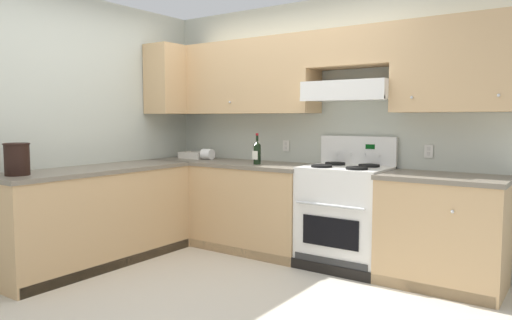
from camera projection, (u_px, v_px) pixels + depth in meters
name	position (u px, v px, depth m)	size (l,w,h in m)	color
ground_plane	(196.00, 290.00, 3.83)	(7.04, 7.04, 0.00)	beige
wall_back	(330.00, 107.00, 4.72)	(4.68, 0.57, 2.55)	beige
wall_left	(92.00, 122.00, 4.81)	(0.47, 4.00, 2.55)	beige
counter_back_run	(291.00, 212.00, 4.72)	(3.60, 0.65, 0.91)	tan
counter_left_run	(96.00, 216.00, 4.50)	(0.63, 1.91, 0.91)	tan
stove	(345.00, 216.00, 4.41)	(0.76, 0.62, 1.20)	white
wine_bottle	(257.00, 152.00, 4.79)	(0.07, 0.08, 0.31)	black
bowl	(194.00, 156.00, 5.53)	(0.31, 0.22, 0.07)	beige
bucket	(17.00, 158.00, 3.86)	(0.21, 0.21, 0.26)	black
paper_towel_roll	(208.00, 154.00, 5.35)	(0.13, 0.12, 0.12)	white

